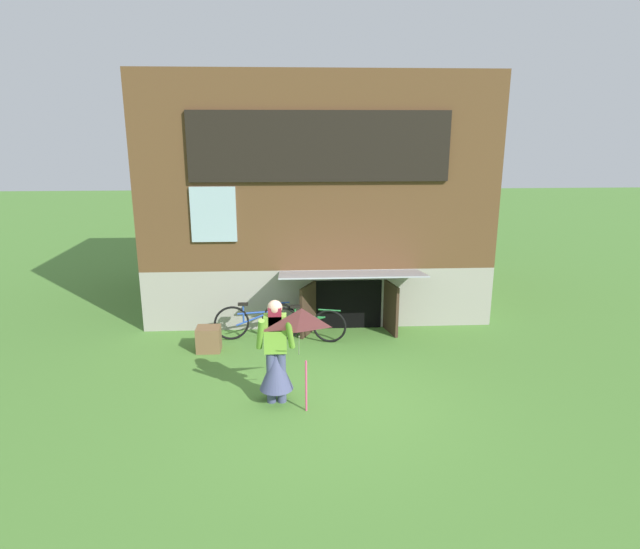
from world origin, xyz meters
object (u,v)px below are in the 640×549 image
(bicycle_blue, at_px, (255,320))
(kite, at_px, (302,333))
(person, at_px, (276,360))
(bicycle_green, at_px, (306,324))
(wooden_crate, at_px, (209,339))

(bicycle_blue, bearing_deg, kite, -84.81)
(person, relative_size, kite, 1.03)
(bicycle_blue, bearing_deg, bicycle_green, -22.21)
(kite, distance_m, bicycle_blue, 3.44)
(kite, relative_size, wooden_crate, 3.38)
(kite, bearing_deg, wooden_crate, 123.95)
(person, distance_m, kite, 0.88)
(person, xyz_separation_m, bicycle_blue, (-0.48, 2.70, -0.33))
(bicycle_green, xyz_separation_m, bicycle_blue, (-1.02, 0.22, 0.01))
(bicycle_green, bearing_deg, bicycle_blue, -178.63)
(kite, height_order, bicycle_green, kite)
(kite, xyz_separation_m, bicycle_green, (0.15, 2.97, -0.96))
(person, relative_size, wooden_crate, 3.47)
(kite, bearing_deg, bicycle_blue, 105.29)
(kite, height_order, wooden_crate, kite)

